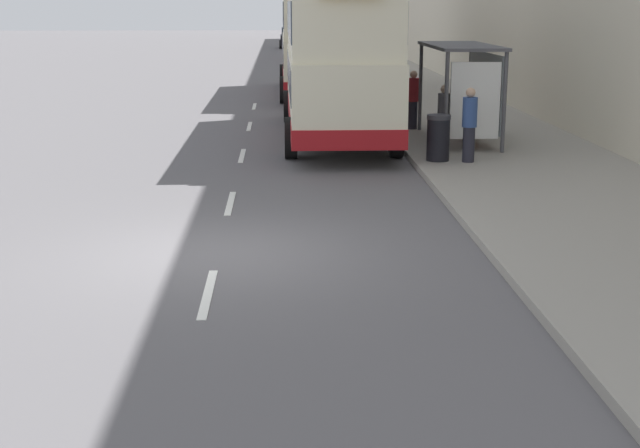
# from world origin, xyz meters

# --- Properties ---
(ground_plane) EXTENTS (220.00, 220.00, 0.00)m
(ground_plane) POSITION_xyz_m (0.00, 0.00, 0.00)
(ground_plane) COLOR #5B595B
(pavement) EXTENTS (5.00, 93.00, 0.14)m
(pavement) POSITION_xyz_m (6.50, 38.50, 0.07)
(pavement) COLOR gray
(pavement) RESTS_ON ground_plane
(lane_mark_0) EXTENTS (0.12, 2.00, 0.01)m
(lane_mark_0) POSITION_xyz_m (0.00, -1.92, 0.01)
(lane_mark_0) COLOR silver
(lane_mark_0) RESTS_ON ground_plane
(lane_mark_1) EXTENTS (0.12, 2.00, 0.01)m
(lane_mark_1) POSITION_xyz_m (0.00, 3.42, 0.01)
(lane_mark_1) COLOR silver
(lane_mark_1) RESTS_ON ground_plane
(lane_mark_2) EXTENTS (0.12, 2.00, 0.01)m
(lane_mark_2) POSITION_xyz_m (0.00, 8.76, 0.01)
(lane_mark_2) COLOR silver
(lane_mark_2) RESTS_ON ground_plane
(lane_mark_3) EXTENTS (0.12, 2.00, 0.01)m
(lane_mark_3) POSITION_xyz_m (0.00, 14.10, 0.01)
(lane_mark_3) COLOR silver
(lane_mark_3) RESTS_ON ground_plane
(lane_mark_4) EXTENTS (0.12, 2.00, 0.01)m
(lane_mark_4) POSITION_xyz_m (0.00, 19.44, 0.01)
(lane_mark_4) COLOR silver
(lane_mark_4) RESTS_ON ground_plane
(bus_shelter) EXTENTS (1.60, 4.20, 2.48)m
(bus_shelter) POSITION_xyz_m (5.77, 9.80, 1.88)
(bus_shelter) COLOR #4C4C51
(bus_shelter) RESTS_ON ground_plane
(double_decker_bus_near) EXTENTS (2.85, 10.34, 4.30)m
(double_decker_bus_near) POSITION_xyz_m (2.47, 11.55, 2.28)
(double_decker_bus_near) COLOR beige
(double_decker_bus_near) RESTS_ON ground_plane
(double_decker_bus_ahead) EXTENTS (2.85, 10.29, 4.30)m
(double_decker_bus_ahead) POSITION_xyz_m (2.35, 23.61, 2.28)
(double_decker_bus_ahead) COLOR beige
(double_decker_bus_ahead) RESTS_ON ground_plane
(car_0) EXTENTS (2.05, 3.91, 1.76)m
(car_0) POSITION_xyz_m (3.19, 46.50, 0.87)
(car_0) COLOR maroon
(car_0) RESTS_ON ground_plane
(car_1) EXTENTS (2.01, 4.07, 1.69)m
(car_1) POSITION_xyz_m (1.87, 61.73, 0.84)
(car_1) COLOR black
(car_1) RESTS_ON ground_plane
(pedestrian_at_shelter) EXTENTS (0.31, 0.31, 1.58)m
(pedestrian_at_shelter) POSITION_xyz_m (4.96, 8.74, 0.95)
(pedestrian_at_shelter) COLOR #23232D
(pedestrian_at_shelter) RESTS_ON ground_plane
(pedestrian_1) EXTENTS (0.33, 0.33, 1.68)m
(pedestrian_1) POSITION_xyz_m (5.21, 6.89, 1.00)
(pedestrian_1) COLOR #23232D
(pedestrian_1) RESTS_ON ground_plane
(pedestrian_2) EXTENTS (0.33, 0.33, 1.66)m
(pedestrian_2) POSITION_xyz_m (4.73, 12.36, 0.99)
(pedestrian_2) COLOR #23232D
(pedestrian_2) RESTS_ON ground_plane
(litter_bin) EXTENTS (0.55, 0.55, 1.05)m
(litter_bin) POSITION_xyz_m (4.55, 7.10, 0.67)
(litter_bin) COLOR black
(litter_bin) RESTS_ON ground_plane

